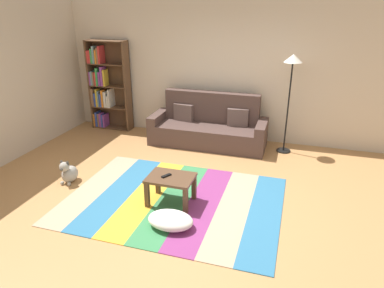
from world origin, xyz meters
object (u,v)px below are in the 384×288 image
at_px(couch, 209,128).
at_px(dog, 69,173).
at_px(tv_remote, 166,176).
at_px(standing_lamp, 292,72).
at_px(coffee_table, 171,182).
at_px(bookshelf, 105,86).
at_px(pouf, 171,220).

xyz_separation_m(couch, dog, (-1.67, -2.22, -0.18)).
distance_m(dog, tv_remote, 1.71).
height_order(dog, tv_remote, tv_remote).
relative_size(standing_lamp, tv_remote, 12.07).
distance_m(coffee_table, tv_remote, 0.11).
distance_m(couch, standing_lamp, 1.88).
xyz_separation_m(couch, bookshelf, (-2.41, 0.28, 0.60)).
bearing_deg(couch, bookshelf, 173.33).
xyz_separation_m(coffee_table, pouf, (0.19, -0.55, -0.22)).
distance_m(couch, coffee_table, 2.33).
xyz_separation_m(bookshelf, tv_remote, (2.41, -2.61, -0.52)).
distance_m(couch, pouf, 2.90).
height_order(pouf, dog, dog).
bearing_deg(standing_lamp, pouf, -112.53).
bearing_deg(standing_lamp, coffee_table, -120.66).
distance_m(pouf, standing_lamp, 3.45).
height_order(couch, pouf, couch).
distance_m(bookshelf, tv_remote, 3.59).
relative_size(coffee_table, pouf, 1.09).
relative_size(bookshelf, coffee_table, 3.02).
xyz_separation_m(coffee_table, dog, (-1.74, 0.11, -0.17)).
xyz_separation_m(coffee_table, standing_lamp, (1.40, 2.36, 1.18)).
bearing_deg(couch, standing_lamp, 1.37).
height_order(pouf, standing_lamp, standing_lamp).
relative_size(coffee_table, tv_remote, 4.22).
height_order(pouf, tv_remote, tv_remote).
bearing_deg(coffee_table, tv_remote, -174.42).
bearing_deg(bookshelf, tv_remote, -47.31).
relative_size(coffee_table, dog, 1.59).
height_order(coffee_table, tv_remote, tv_remote).
relative_size(couch, dog, 5.69).
height_order(coffee_table, standing_lamp, standing_lamp).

